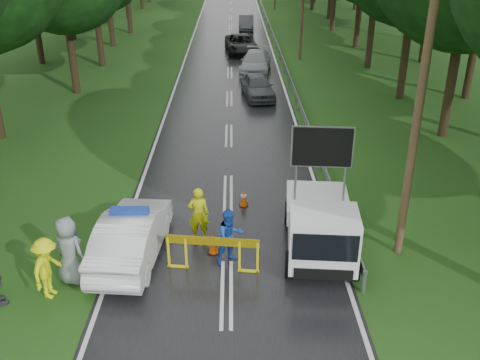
{
  "coord_description": "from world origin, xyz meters",
  "views": [
    {
      "loc": [
        0.2,
        -11.72,
        8.98
      ],
      "look_at": [
        0.42,
        4.41,
        1.3
      ],
      "focal_mm": 40.0,
      "sensor_mm": 36.0,
      "label": 1
    }
  ],
  "objects_px": {
    "queue_car_third": "(241,44)",
    "barrier": "(212,246)",
    "civilian": "(230,237)",
    "police_sedan": "(132,235)",
    "queue_car_first": "(258,86)",
    "officer": "(199,214)",
    "queue_car_second": "(256,62)",
    "work_truck": "(320,225)",
    "queue_car_fourth": "(246,22)"
  },
  "relations": [
    {
      "from": "work_truck",
      "to": "barrier",
      "type": "relative_size",
      "value": 1.76
    },
    {
      "from": "queue_car_first",
      "to": "queue_car_third",
      "type": "relative_size",
      "value": 0.79
    },
    {
      "from": "civilian",
      "to": "queue_car_first",
      "type": "distance_m",
      "value": 16.77
    },
    {
      "from": "civilian",
      "to": "queue_car_second",
      "type": "bearing_deg",
      "value": 56.45
    },
    {
      "from": "queue_car_second",
      "to": "queue_car_fourth",
      "type": "relative_size",
      "value": 1.18
    },
    {
      "from": "queue_car_first",
      "to": "queue_car_second",
      "type": "bearing_deg",
      "value": 81.32
    },
    {
      "from": "work_truck",
      "to": "civilian",
      "type": "distance_m",
      "value": 2.72
    },
    {
      "from": "queue_car_fourth",
      "to": "barrier",
      "type": "bearing_deg",
      "value": -91.5
    },
    {
      "from": "barrier",
      "to": "queue_car_third",
      "type": "relative_size",
      "value": 0.53
    },
    {
      "from": "barrier",
      "to": "police_sedan",
      "type": "bearing_deg",
      "value": 170.34
    },
    {
      "from": "civilian",
      "to": "queue_car_second",
      "type": "distance_m",
      "value": 22.75
    },
    {
      "from": "queue_car_second",
      "to": "queue_car_third",
      "type": "height_order",
      "value": "queue_car_third"
    },
    {
      "from": "work_truck",
      "to": "queue_car_first",
      "type": "distance_m",
      "value": 16.3
    },
    {
      "from": "work_truck",
      "to": "officer",
      "type": "bearing_deg",
      "value": 171.82
    },
    {
      "from": "officer",
      "to": "queue_car_third",
      "type": "distance_m",
      "value": 27.44
    },
    {
      "from": "civilian",
      "to": "barrier",
      "type": "bearing_deg",
      "value": -168.6
    },
    {
      "from": "queue_car_second",
      "to": "queue_car_third",
      "type": "bearing_deg",
      "value": 105.4
    },
    {
      "from": "civilian",
      "to": "queue_car_first",
      "type": "height_order",
      "value": "civilian"
    },
    {
      "from": "queue_car_first",
      "to": "officer",
      "type": "bearing_deg",
      "value": -106.94
    },
    {
      "from": "queue_car_second",
      "to": "queue_car_third",
      "type": "xyz_separation_m",
      "value": [
        -0.86,
        6.0,
        0.02
      ]
    },
    {
      "from": "officer",
      "to": "queue_car_second",
      "type": "xyz_separation_m",
      "value": [
        2.64,
        21.39,
        -0.21
      ]
    },
    {
      "from": "barrier",
      "to": "queue_car_second",
      "type": "relative_size",
      "value": 0.56
    },
    {
      "from": "civilian",
      "to": "queue_car_fourth",
      "type": "distance_m",
      "value": 39.29
    },
    {
      "from": "queue_car_second",
      "to": "civilian",
      "type": "bearing_deg",
      "value": -86.88
    },
    {
      "from": "queue_car_fourth",
      "to": "work_truck",
      "type": "bearing_deg",
      "value": -86.89
    },
    {
      "from": "queue_car_fourth",
      "to": "queue_car_third",
      "type": "bearing_deg",
      "value": -92.15
    },
    {
      "from": "barrier",
      "to": "officer",
      "type": "distance_m",
      "value": 1.8
    },
    {
      "from": "officer",
      "to": "civilian",
      "type": "xyz_separation_m",
      "value": [
        0.98,
        -1.31,
        -0.03
      ]
    },
    {
      "from": "barrier",
      "to": "officer",
      "type": "bearing_deg",
      "value": 112.86
    },
    {
      "from": "queue_car_first",
      "to": "civilian",
      "type": "bearing_deg",
      "value": -102.9
    },
    {
      "from": "queue_car_fourth",
      "to": "queue_car_second",
      "type": "bearing_deg",
      "value": -87.95
    },
    {
      "from": "civilian",
      "to": "police_sedan",
      "type": "bearing_deg",
      "value": 144.77
    },
    {
      "from": "work_truck",
      "to": "queue_car_first",
      "type": "relative_size",
      "value": 1.18
    },
    {
      "from": "civilian",
      "to": "queue_car_fourth",
      "type": "xyz_separation_m",
      "value": [
        1.43,
        39.26,
        -0.21
      ]
    },
    {
      "from": "work_truck",
      "to": "queue_car_third",
      "type": "distance_m",
      "value": 28.32
    },
    {
      "from": "work_truck",
      "to": "queue_car_third",
      "type": "xyz_separation_m",
      "value": [
        -1.88,
        28.25,
        -0.28
      ]
    },
    {
      "from": "work_truck",
      "to": "barrier",
      "type": "distance_m",
      "value": 3.29
    },
    {
      "from": "police_sedan",
      "to": "officer",
      "type": "height_order",
      "value": "officer"
    },
    {
      "from": "officer",
      "to": "queue_car_second",
      "type": "bearing_deg",
      "value": -99.69
    },
    {
      "from": "police_sedan",
      "to": "queue_car_first",
      "type": "xyz_separation_m",
      "value": [
        4.44,
        16.4,
        -0.08
      ]
    },
    {
      "from": "police_sedan",
      "to": "queue_car_fourth",
      "type": "distance_m",
      "value": 39.21
    },
    {
      "from": "queue_car_second",
      "to": "queue_car_third",
      "type": "distance_m",
      "value": 6.06
    },
    {
      "from": "officer",
      "to": "queue_car_fourth",
      "type": "relative_size",
      "value": 0.45
    },
    {
      "from": "queue_car_first",
      "to": "barrier",
      "type": "bearing_deg",
      "value": -104.4
    },
    {
      "from": "police_sedan",
      "to": "officer",
      "type": "xyz_separation_m",
      "value": [
        1.91,
        1.01,
        0.14
      ]
    },
    {
      "from": "police_sedan",
      "to": "queue_car_first",
      "type": "relative_size",
      "value": 1.18
    },
    {
      "from": "police_sedan",
      "to": "work_truck",
      "type": "xyz_separation_m",
      "value": [
        5.57,
        0.14,
        0.23
      ]
    },
    {
      "from": "queue_car_third",
      "to": "barrier",
      "type": "bearing_deg",
      "value": -97.31
    },
    {
      "from": "queue_car_fourth",
      "to": "queue_car_first",
      "type": "bearing_deg",
      "value": -88.44
    },
    {
      "from": "queue_car_first",
      "to": "queue_car_fourth",
      "type": "xyz_separation_m",
      "value": [
        -0.11,
        22.57,
        -0.02
      ]
    }
  ]
}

